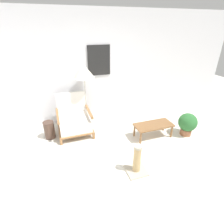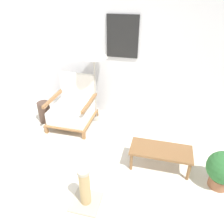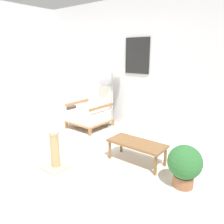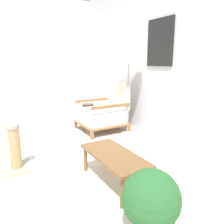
{
  "view_description": "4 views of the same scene",
  "coord_description": "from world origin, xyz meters",
  "px_view_note": "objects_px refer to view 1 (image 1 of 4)",
  "views": [
    {
      "loc": [
        -1.01,
        -1.87,
        2.33
      ],
      "look_at": [
        0.14,
        1.5,
        0.55
      ],
      "focal_mm": 28.0,
      "sensor_mm": 36.0,
      "label": 1
    },
    {
      "loc": [
        0.88,
        -1.45,
        2.35
      ],
      "look_at": [
        0.14,
        1.5,
        0.55
      ],
      "focal_mm": 35.0,
      "sensor_mm": 36.0,
      "label": 2
    },
    {
      "loc": [
        2.54,
        -1.57,
        1.61
      ],
      "look_at": [
        0.14,
        1.5,
        0.55
      ],
      "focal_mm": 35.0,
      "sensor_mm": 36.0,
      "label": 3
    },
    {
      "loc": [
        2.78,
        -0.06,
        1.27
      ],
      "look_at": [
        0.14,
        1.5,
        0.55
      ],
      "focal_mm": 35.0,
      "sensor_mm": 36.0,
      "label": 4
    }
  ],
  "objects_px": {
    "vase": "(49,130)",
    "scratching_post": "(137,162)",
    "floor_lamp": "(84,73)",
    "coffee_table": "(154,126)",
    "potted_plant": "(187,123)",
    "armchair": "(74,120)"
  },
  "relations": [
    {
      "from": "scratching_post",
      "to": "potted_plant",
      "type": "bearing_deg",
      "value": 22.94
    },
    {
      "from": "coffee_table",
      "to": "armchair",
      "type": "bearing_deg",
      "value": 154.99
    },
    {
      "from": "armchair",
      "to": "potted_plant",
      "type": "relative_size",
      "value": 1.67
    },
    {
      "from": "coffee_table",
      "to": "vase",
      "type": "height_order",
      "value": "vase"
    },
    {
      "from": "potted_plant",
      "to": "scratching_post",
      "type": "xyz_separation_m",
      "value": [
        -1.62,
        -0.69,
        -0.09
      ]
    },
    {
      "from": "scratching_post",
      "to": "armchair",
      "type": "bearing_deg",
      "value": 117.09
    },
    {
      "from": "floor_lamp",
      "to": "vase",
      "type": "xyz_separation_m",
      "value": [
        -0.93,
        -0.36,
        -1.15
      ]
    },
    {
      "from": "vase",
      "to": "scratching_post",
      "type": "bearing_deg",
      "value": -48.13
    },
    {
      "from": "vase",
      "to": "scratching_post",
      "type": "relative_size",
      "value": 0.73
    },
    {
      "from": "armchair",
      "to": "floor_lamp",
      "type": "relative_size",
      "value": 0.58
    },
    {
      "from": "coffee_table",
      "to": "scratching_post",
      "type": "bearing_deg",
      "value": -134.12
    },
    {
      "from": "armchair",
      "to": "coffee_table",
      "type": "bearing_deg",
      "value": -25.01
    },
    {
      "from": "armchair",
      "to": "potted_plant",
      "type": "xyz_separation_m",
      "value": [
        2.46,
        -0.95,
        -0.03
      ]
    },
    {
      "from": "potted_plant",
      "to": "scratching_post",
      "type": "relative_size",
      "value": 0.97
    },
    {
      "from": "potted_plant",
      "to": "armchair",
      "type": "bearing_deg",
      "value": 158.82
    },
    {
      "from": "floor_lamp",
      "to": "coffee_table",
      "type": "bearing_deg",
      "value": -39.35
    },
    {
      "from": "floor_lamp",
      "to": "scratching_post",
      "type": "relative_size",
      "value": 2.78
    },
    {
      "from": "floor_lamp",
      "to": "scratching_post",
      "type": "xyz_separation_m",
      "value": [
        0.48,
        -1.93,
        -1.14
      ]
    },
    {
      "from": "vase",
      "to": "potted_plant",
      "type": "xyz_separation_m",
      "value": [
        3.03,
        -0.89,
        0.1
      ]
    },
    {
      "from": "vase",
      "to": "armchair",
      "type": "bearing_deg",
      "value": 5.91
    },
    {
      "from": "vase",
      "to": "scratching_post",
      "type": "height_order",
      "value": "scratching_post"
    },
    {
      "from": "potted_plant",
      "to": "scratching_post",
      "type": "distance_m",
      "value": 1.76
    }
  ]
}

